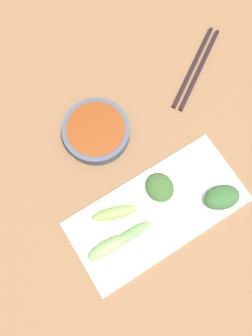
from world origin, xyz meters
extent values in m
cube|color=brown|center=(0.00, 0.00, 0.01)|extent=(2.10, 2.10, 0.02)
cylinder|color=#374254|center=(-0.15, -0.03, 0.04)|extent=(0.15, 0.15, 0.03)
cylinder|color=maroon|center=(-0.15, -0.03, 0.04)|extent=(0.13, 0.13, 0.02)
cube|color=white|center=(0.06, -0.01, 0.03)|extent=(0.17, 0.36, 0.01)
ellipsoid|color=#72B256|center=(0.07, -0.13, 0.05)|extent=(0.03, 0.08, 0.03)
ellipsoid|color=#2C4B21|center=(0.02, 0.02, 0.04)|extent=(0.07, 0.06, 0.02)
ellipsoid|color=#73BB49|center=(0.02, -0.08, 0.05)|extent=(0.05, 0.10, 0.03)
ellipsoid|color=#5EB44E|center=(0.07, -0.08, 0.04)|extent=(0.02, 0.10, 0.02)
ellipsoid|color=#295027|center=(0.11, 0.12, 0.05)|extent=(0.07, 0.08, 0.03)
cube|color=black|center=(-0.18, 0.25, 0.02)|extent=(0.13, 0.20, 0.01)
cube|color=black|center=(-0.16, 0.26, 0.02)|extent=(0.13, 0.20, 0.01)
camera|label=1|loc=(0.11, -0.12, 0.71)|focal=35.92mm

